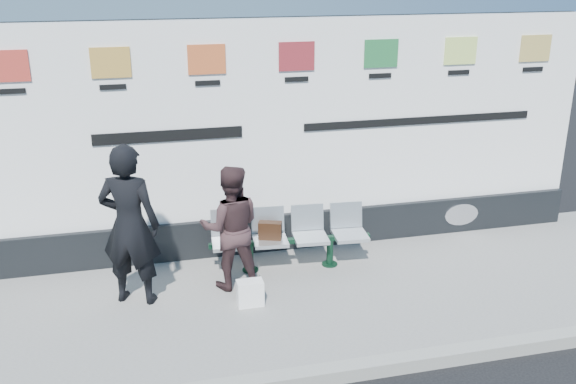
{
  "coord_description": "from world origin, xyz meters",
  "views": [
    {
      "loc": [
        -1.5,
        -3.9,
        3.74
      ],
      "look_at": [
        0.17,
        2.87,
        1.25
      ],
      "focal_mm": 40.0,
      "sensor_mm": 36.0,
      "label": 1
    }
  ],
  "objects_px": {
    "bench": "(290,253)",
    "woman_right": "(231,228)",
    "billboard": "(295,153)",
    "woman_left": "(130,225)"
  },
  "relations": [
    {
      "from": "bench",
      "to": "woman_right",
      "type": "relative_size",
      "value": 1.3
    },
    {
      "from": "billboard",
      "to": "bench",
      "type": "xyz_separation_m",
      "value": [
        -0.22,
        -0.67,
        -1.09
      ]
    },
    {
      "from": "bench",
      "to": "woman_right",
      "type": "height_order",
      "value": "woman_right"
    },
    {
      "from": "woman_left",
      "to": "woman_right",
      "type": "distance_m",
      "value": 1.14
    },
    {
      "from": "bench",
      "to": "woman_left",
      "type": "height_order",
      "value": "woman_left"
    },
    {
      "from": "woman_right",
      "to": "billboard",
      "type": "bearing_deg",
      "value": -129.71
    },
    {
      "from": "woman_left",
      "to": "woman_right",
      "type": "bearing_deg",
      "value": -154.64
    },
    {
      "from": "woman_left",
      "to": "billboard",
      "type": "bearing_deg",
      "value": -132.72
    },
    {
      "from": "billboard",
      "to": "woman_right",
      "type": "distance_m",
      "value": 1.5
    },
    {
      "from": "billboard",
      "to": "woman_left",
      "type": "xyz_separation_m",
      "value": [
        -2.13,
        -1.04,
        -0.38
      ]
    }
  ]
}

